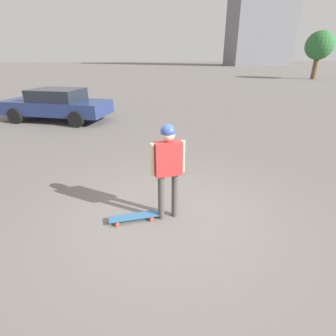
% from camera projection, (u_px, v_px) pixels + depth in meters
% --- Properties ---
extents(ground_plane, '(220.00, 220.00, 0.00)m').
position_uv_depth(ground_plane, '(168.00, 216.00, 4.94)').
color(ground_plane, slate).
extents(person, '(0.26, 0.61, 1.78)m').
position_uv_depth(person, '(168.00, 161.00, 4.48)').
color(person, '#4C4742').
rests_on(person, ground_plane).
extents(skateboard, '(0.34, 0.93, 0.08)m').
position_uv_depth(skateboard, '(134.00, 217.00, 4.81)').
color(skateboard, '#336693').
rests_on(skateboard, ground_plane).
extents(car_parked_near, '(3.45, 5.06, 1.41)m').
position_uv_depth(car_parked_near, '(57.00, 104.00, 11.75)').
color(car_parked_near, navy).
rests_on(car_parked_near, ground_plane).
extents(building_block_distant, '(8.84, 15.05, 29.23)m').
position_uv_depth(building_block_distant, '(263.00, 1.00, 63.47)').
color(building_block_distant, slate).
rests_on(building_block_distant, ground_plane).
extents(tree_distant, '(3.17, 3.17, 5.33)m').
position_uv_depth(tree_distant, '(319.00, 46.00, 30.45)').
color(tree_distant, brown).
rests_on(tree_distant, ground_plane).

